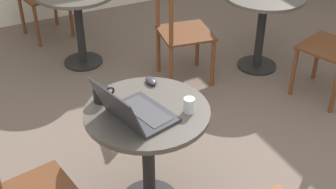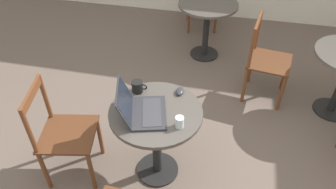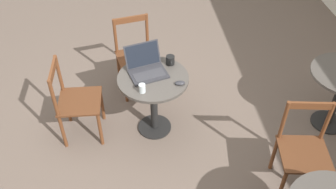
# 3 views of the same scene
# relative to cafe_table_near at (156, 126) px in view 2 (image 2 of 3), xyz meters

# --- Properties ---
(ground_plane) EXTENTS (16.00, 16.00, 0.00)m
(ground_plane) POSITION_rel_cafe_table_near_xyz_m (0.26, -0.12, -0.55)
(ground_plane) COLOR #66564C
(cafe_table_near) EXTENTS (0.71, 0.71, 0.72)m
(cafe_table_near) POSITION_rel_cafe_table_near_xyz_m (0.00, 0.00, 0.00)
(cafe_table_near) COLOR black
(cafe_table_near) RESTS_ON ground_plane
(cafe_table_far) EXTENTS (0.71, 0.71, 0.72)m
(cafe_table_far) POSITION_rel_cafe_table_near_xyz_m (0.16, 1.93, 0.00)
(cafe_table_far) COLOR black
(cafe_table_far) RESTS_ON ground_plane
(chair_near_left) EXTENTS (0.50, 0.50, 0.90)m
(chair_near_left) POSITION_rel_cafe_table_near_xyz_m (-0.74, -0.15, -0.10)
(chair_near_left) COLOR brown
(chair_near_left) RESTS_ON ground_plane
(chair_mid_left) EXTENTS (0.49, 0.49, 0.90)m
(chair_mid_left) POSITION_rel_cafe_table_near_xyz_m (0.86, 1.26, -0.10)
(chair_mid_left) COLOR brown
(chair_mid_left) RESTS_ON ground_plane
(laptop) EXTENTS (0.42, 0.44, 0.25)m
(laptop) POSITION_rel_cafe_table_near_xyz_m (-0.09, -0.05, 0.21)
(laptop) COLOR #2D2D33
(laptop) RESTS_ON cafe_table_near
(mouse) EXTENTS (0.06, 0.10, 0.03)m
(mouse) POSITION_rel_cafe_table_near_xyz_m (0.14, 0.25, 0.18)
(mouse) COLOR #2D2D33
(mouse) RESTS_ON cafe_table_near
(mug) EXTENTS (0.13, 0.09, 0.09)m
(mug) POSITION_rel_cafe_table_near_xyz_m (-0.20, 0.20, 0.21)
(mug) COLOR black
(mug) RESTS_ON cafe_table_near
(drinking_glass) EXTENTS (0.06, 0.06, 0.09)m
(drinking_glass) POSITION_rel_cafe_table_near_xyz_m (0.20, -0.12, 0.21)
(drinking_glass) COLOR silver
(drinking_glass) RESTS_ON cafe_table_near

